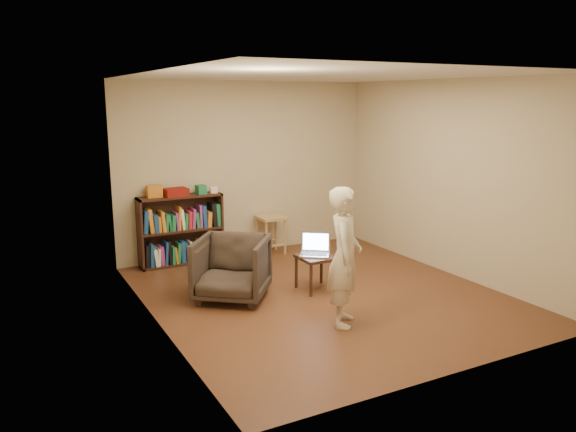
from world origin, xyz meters
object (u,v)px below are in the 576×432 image
stool (271,223)px  person (344,257)px  armchair (232,268)px  laptop (315,250)px  side_table (316,262)px  bookshelf (181,234)px

stool → person: bearing=-100.9°
armchair → laptop: armchair is taller
armchair → side_table: armchair is taller
stool → side_table: bearing=-97.9°
side_table → laptop: size_ratio=0.98×
bookshelf → laptop: 2.17m
bookshelf → stool: bearing=-4.9°
bookshelf → stool: bookshelf is taller
side_table → person: person is taller
laptop → bookshelf: bearing=157.9°
side_table → laptop: laptop is taller
side_table → person: size_ratio=0.30×
armchair → side_table: size_ratio=1.90×
stool → person: (-0.55, -2.84, 0.27)m
side_table → stool: bearing=82.1°
armchair → person: bearing=-21.1°
bookshelf → person: 3.09m
armchair → side_table: (1.06, -0.19, -0.01)m
laptop → person: bearing=-69.7°
bookshelf → armchair: bearing=-87.2°
bookshelf → armchair: 1.71m
side_table → laptop: 0.15m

